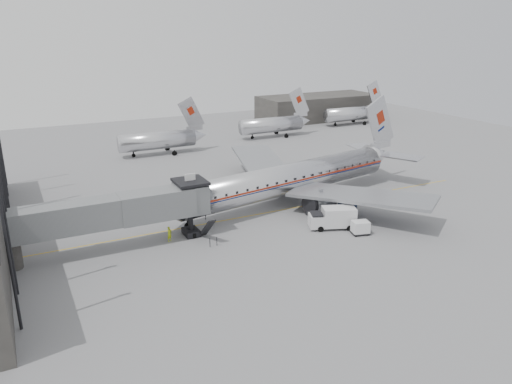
# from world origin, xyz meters

# --- Properties ---
(ground) EXTENTS (160.00, 160.00, 0.00)m
(ground) POSITION_xyz_m (0.00, 0.00, 0.00)
(ground) COLOR slate
(ground) RESTS_ON ground
(hangar) EXTENTS (30.00, 12.00, 6.00)m
(hangar) POSITION_xyz_m (45.00, 60.00, 3.00)
(hangar) COLOR #33312E
(hangar) RESTS_ON ground
(apron_line) EXTENTS (60.00, 0.15, 0.01)m
(apron_line) POSITION_xyz_m (3.00, 6.00, 0.01)
(apron_line) COLOR gold
(apron_line) RESTS_ON ground
(jet_bridge) EXTENTS (21.00, 6.20, 7.10)m
(jet_bridge) POSITION_xyz_m (-16.66, 3.67, 4.18)
(jet_bridge) COLOR slate
(jet_bridge) RESTS_ON ground
(floodlight_masts) EXTENTS (0.90, 42.25, 15.25)m
(floodlight_masts) POSITION_xyz_m (-27.50, 13.00, 8.36)
(floodlight_masts) COLOR black
(floodlight_masts) RESTS_ON ground
(distant_aircraft_near) EXTENTS (16.39, 3.20, 10.26)m
(distant_aircraft_near) POSITION_xyz_m (-1.79, 42.00, 2.73)
(distant_aircraft_near) COLOR silver
(distant_aircraft_near) RESTS_ON ground
(distant_aircraft_mid) EXTENTS (16.39, 3.20, 10.26)m
(distant_aircraft_mid) POSITION_xyz_m (24.21, 46.00, 2.73)
(distant_aircraft_mid) COLOR silver
(distant_aircraft_mid) RESTS_ON ground
(distant_aircraft_far) EXTENTS (16.39, 3.20, 10.26)m
(distant_aircraft_far) POSITION_xyz_m (48.21, 50.00, 2.73)
(distant_aircraft_far) COLOR silver
(distant_aircraft_far) RESTS_ON ground
(airliner) EXTENTS (40.83, 37.51, 13.01)m
(airliner) POSITION_xyz_m (6.81, 8.34, 3.27)
(airliner) COLOR silver
(airliner) RESTS_ON ground
(service_van) EXTENTS (5.75, 3.87, 2.53)m
(service_van) POSITION_xyz_m (6.20, -1.98, 1.33)
(service_van) COLOR silver
(service_van) RESTS_ON ground
(baggage_cart_navy) EXTENTS (2.24, 1.82, 1.62)m
(baggage_cart_navy) POSITION_xyz_m (10.57, 1.08, 0.86)
(baggage_cart_navy) COLOR #0C1833
(baggage_cart_navy) RESTS_ON ground
(baggage_cart_white) EXTENTS (2.27, 1.94, 1.54)m
(baggage_cart_white) POSITION_xyz_m (8.00, -4.84, 0.82)
(baggage_cart_white) COLOR silver
(baggage_cart_white) RESTS_ON ground
(ramp_worker) EXTENTS (0.74, 0.68, 1.70)m
(ramp_worker) POSITION_xyz_m (-12.00, 3.00, 0.85)
(ramp_worker) COLOR #A5BC16
(ramp_worker) RESTS_ON ground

